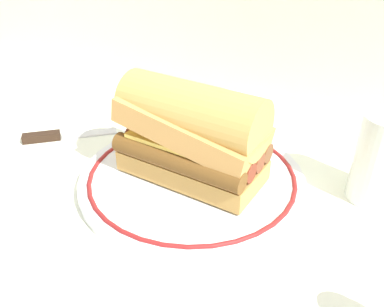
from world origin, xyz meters
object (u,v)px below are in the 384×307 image
(drinking_glass, at_px, (379,164))
(butter_knife, at_px, (62,135))
(sausage_sandwich, at_px, (192,132))
(plate, at_px, (192,178))

(drinking_glass, xyz_separation_m, butter_knife, (-0.44, -0.04, -0.04))
(drinking_glass, bearing_deg, sausage_sandwich, -162.96)
(plate, xyz_separation_m, butter_knife, (-0.23, 0.03, -0.00))
(sausage_sandwich, distance_m, drinking_glass, 0.22)
(plate, bearing_deg, drinking_glass, 17.04)
(sausage_sandwich, relative_size, drinking_glass, 1.69)
(plate, height_order, drinking_glass, drinking_glass)
(drinking_glass, bearing_deg, plate, -162.96)
(plate, distance_m, butter_knife, 0.23)
(butter_knife, bearing_deg, sausage_sandwich, -6.56)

